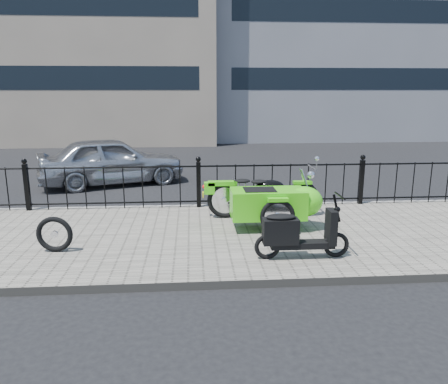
{
  "coord_description": "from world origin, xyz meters",
  "views": [
    {
      "loc": [
        -0.13,
        -7.65,
        2.57
      ],
      "look_at": [
        0.43,
        -0.1,
        0.77
      ],
      "focal_mm": 35.0,
      "sensor_mm": 36.0,
      "label": 1
    }
  ],
  "objects": [
    {
      "name": "iron_fence",
      "position": [
        0.0,
        1.3,
        0.59
      ],
      "size": [
        14.11,
        0.11,
        1.08
      ],
      "color": "black",
      "rests_on": "sidewalk"
    },
    {
      "name": "spare_tire",
      "position": [
        -2.24,
        -1.16,
        0.4
      ],
      "size": [
        0.57,
        0.12,
        0.56
      ],
      "primitive_type": "torus",
      "rotation": [
        1.57,
        0.0,
        -0.07
      ],
      "color": "black",
      "rests_on": "sidewalk"
    },
    {
      "name": "motorcycle_sidecar",
      "position": [
        1.37,
        -0.15,
        0.59
      ],
      "size": [
        2.28,
        1.48,
        0.98
      ],
      "color": "black",
      "rests_on": "sidewalk"
    },
    {
      "name": "building_tan",
      "position": [
        -6.0,
        15.99,
        6.0
      ],
      "size": [
        14.0,
        8.01,
        12.0
      ],
      "color": "gray",
      "rests_on": "ground"
    },
    {
      "name": "scooter",
      "position": [
        1.37,
        -1.68,
        0.49
      ],
      "size": [
        1.42,
        0.41,
        0.96
      ],
      "color": "black",
      "rests_on": "sidewalk"
    },
    {
      "name": "ground",
      "position": [
        0.0,
        0.0,
        0.0
      ],
      "size": [
        120.0,
        120.0,
        0.0
      ],
      "primitive_type": "plane",
      "color": "black",
      "rests_on": "ground"
    },
    {
      "name": "sedan_car",
      "position": [
        -2.3,
        4.29,
        0.65
      ],
      "size": [
        4.12,
        2.71,
        1.3
      ],
      "primitive_type": "imported",
      "rotation": [
        0.0,
        0.0,
        1.91
      ],
      "color": "#A6A7AC",
      "rests_on": "ground"
    },
    {
      "name": "curb",
      "position": [
        0.0,
        1.44,
        0.06
      ],
      "size": [
        30.0,
        0.1,
        0.12
      ],
      "primitive_type": "cube",
      "color": "gray",
      "rests_on": "ground"
    },
    {
      "name": "sidewalk",
      "position": [
        0.0,
        -0.5,
        0.06
      ],
      "size": [
        30.0,
        3.8,
        0.12
      ],
      "primitive_type": "cube",
      "color": "#656055",
      "rests_on": "ground"
    }
  ]
}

